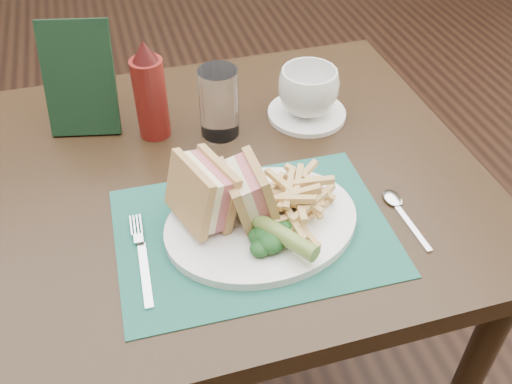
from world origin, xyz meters
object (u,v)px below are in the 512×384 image
saucer (307,114)px  check_presenter (79,79)px  table_main (223,307)px  plate (261,223)px  sandwich_half_a (189,197)px  sandwich_half_b (235,193)px  coffee_cup (308,91)px  placemat (253,232)px  ketchup_bottle (150,90)px  drinking_glass (219,103)px

saucer → check_presenter: check_presenter is taller
table_main → plate: plate is taller
sandwich_half_a → sandwich_half_b: sandwich_half_a is taller
sandwich_half_b → coffee_cup: (0.21, 0.25, -0.01)m
table_main → placemat: (0.02, -0.15, 0.38)m
saucer → ketchup_bottle: size_ratio=0.81×
ketchup_bottle → check_presenter: 0.13m
ketchup_bottle → drinking_glass: bearing=-15.0°
placemat → sandwich_half_b: (-0.02, 0.02, 0.06)m
coffee_cup → drinking_glass: bearing=-177.7°
coffee_cup → ketchup_bottle: (-0.29, 0.02, 0.04)m
table_main → plate: size_ratio=3.00×
placemat → drinking_glass: 0.27m
table_main → coffee_cup: size_ratio=7.95×
saucer → check_presenter: 0.42m
sandwich_half_a → table_main: bearing=44.5°
table_main → plate: 0.41m
plate → saucer: plate is taller
placemat → ketchup_bottle: size_ratio=2.22×
check_presenter → placemat: bearing=-46.0°
plate → sandwich_half_a: bearing=161.3°
drinking_glass → ketchup_bottle: size_ratio=0.70×
ketchup_bottle → check_presenter: check_presenter is taller
placemat → plate: (0.01, 0.01, 0.01)m
plate → drinking_glass: drinking_glass is taller
table_main → drinking_glass: (0.04, 0.11, 0.44)m
ketchup_bottle → sandwich_half_b: bearing=-73.2°
saucer → coffee_cup: (0.00, 0.00, 0.05)m
check_presenter → drinking_glass: bearing=-9.2°
sandwich_half_a → ketchup_bottle: size_ratio=0.56×
placemat → sandwich_half_b: sandwich_half_b is taller
sandwich_half_a → ketchup_bottle: 0.27m
placemat → coffee_cup: (0.18, 0.27, 0.05)m
sandwich_half_a → coffee_cup: size_ratio=0.93×
placemat → drinking_glass: bearing=87.4°
saucer → coffee_cup: coffee_cup is taller
saucer → check_presenter: (-0.40, 0.08, 0.09)m
table_main → placemat: 0.41m
table_main → sandwich_half_b: sandwich_half_b is taller
table_main → ketchup_bottle: bearing=119.3°
saucer → coffee_cup: bearing=0.0°
sandwich_half_a → check_presenter: 0.36m
placemat → plate: size_ratio=1.37×
coffee_cup → placemat: bearing=-124.1°
saucer → ketchup_bottle: (-0.29, 0.02, 0.09)m
table_main → check_presenter: (-0.20, 0.20, 0.47)m
sandwich_half_a → ketchup_bottle: bearing=74.7°
saucer → ketchup_bottle: 0.30m
check_presenter → plate: bearing=-43.9°
sandwich_half_a → sandwich_half_b: (0.07, -0.00, -0.01)m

